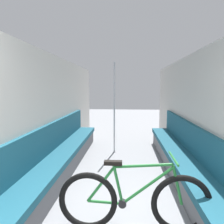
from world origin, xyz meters
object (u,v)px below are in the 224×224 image
Objects in this scene: bench_seat_row_right at (181,158)px; bicycle at (134,201)px; grab_pole_near at (114,109)px; bench_seat_row_left at (62,156)px.

bench_seat_row_right is 1.95m from bicycle.
bench_seat_row_right is at bearing -44.62° from grab_pole_near.
grab_pole_near reaches higher than bench_seat_row_left.
bicycle is at bearing -82.49° from grab_pole_near.
grab_pole_near reaches higher than bicycle.
bench_seat_row_left is at bearing -125.39° from grab_pole_near.
bench_seat_row_left reaches higher than bicycle.
bench_seat_row_right is 2.09× the size of grab_pole_near.
bench_seat_row_right is 2.04m from grab_pole_near.
bench_seat_row_left is 1.80m from grab_pole_near.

